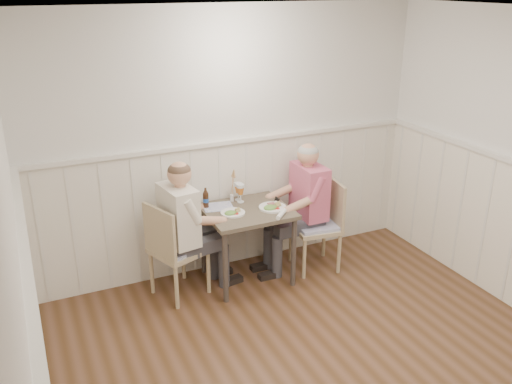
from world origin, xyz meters
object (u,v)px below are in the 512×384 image
dining_table (247,220)px  man_in_pink (305,216)px  chair_right (321,222)px  beer_bottle (206,199)px  chair_left (173,247)px  diner_cream (184,240)px  grass_vase (232,187)px

dining_table → man_in_pink: size_ratio=0.60×
dining_table → chair_right: bearing=-5.7°
man_in_pink → beer_bottle: 1.04m
chair_left → beer_bottle: beer_bottle is taller
chair_right → diner_cream: diner_cream is taller
dining_table → diner_cream: diner_cream is taller
dining_table → diner_cream: bearing=179.9°
dining_table → grass_vase: bearing=102.4°
chair_right → grass_vase: size_ratio=2.70×
diner_cream → grass_vase: (0.58, 0.25, 0.34)m
dining_table → beer_bottle: (-0.34, 0.21, 0.20)m
man_in_pink → dining_table: bearing=-178.9°
dining_table → beer_bottle: 0.45m
chair_right → beer_bottle: bearing=165.7°
chair_right → diner_cream: 1.42m
chair_right → dining_table: bearing=174.3°
diner_cream → beer_bottle: size_ratio=6.70×
beer_bottle → man_in_pink: bearing=-11.2°
chair_right → man_in_pink: bearing=146.9°
dining_table → beer_bottle: beer_bottle is taller
chair_left → grass_vase: grass_vase is taller
dining_table → diner_cream: (-0.64, 0.00, -0.08)m
grass_vase → dining_table: bearing=-77.6°
dining_table → man_in_pink: (0.64, 0.01, -0.08)m
beer_bottle → grass_vase: size_ratio=0.58×
diner_cream → grass_vase: size_ratio=3.88×
grass_vase → beer_bottle: bearing=-171.4°
dining_table → chair_left: size_ratio=0.86×
dining_table → grass_vase: (-0.05, 0.25, 0.26)m
chair_right → diner_cream: (-1.41, 0.08, 0.06)m
man_in_pink → beer_bottle: (-0.98, 0.19, 0.28)m
dining_table → chair_right: (0.78, -0.08, -0.13)m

